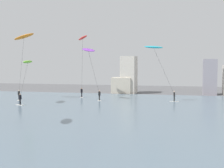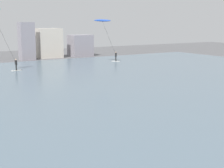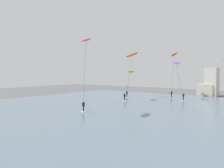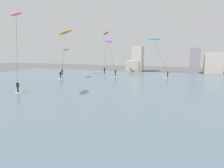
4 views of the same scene
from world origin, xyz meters
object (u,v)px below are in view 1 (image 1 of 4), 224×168
object	(u,v)px
kitesurfer_cyan	(156,53)
kitesurfer_red	(83,44)
kitesurfer_purple	(89,54)
kitesurfer_orange	(24,41)
kitesurfer_lime	(27,65)

from	to	relation	value
kitesurfer_cyan	kitesurfer_red	xyz separation A→B (m)	(-13.67, 5.82, 1.77)
kitesurfer_cyan	kitesurfer_red	size ratio (longest dim) A/B	0.79
kitesurfer_purple	kitesurfer_red	xyz separation A→B (m)	(-2.90, 5.39, 1.86)
kitesurfer_orange	kitesurfer_lime	bearing A→B (deg)	-58.30
kitesurfer_purple	kitesurfer_lime	distance (m)	10.30
kitesurfer_orange	kitesurfer_cyan	distance (m)	21.62
kitesurfer_red	kitesurfer_orange	bearing A→B (deg)	-138.13
kitesurfer_red	kitesurfer_lime	distance (m)	13.61
kitesurfer_purple	kitesurfer_orange	distance (m)	11.05
kitesurfer_orange	kitesurfer_cyan	bearing A→B (deg)	3.15
kitesurfer_cyan	kitesurfer_orange	bearing A→B (deg)	-176.85
kitesurfer_lime	kitesurfer_cyan	bearing A→B (deg)	19.75
kitesurfer_red	kitesurfer_purple	bearing A→B (deg)	-61.70
kitesurfer_orange	kitesurfer_cyan	size ratio (longest dim) A/B	1.27
kitesurfer_cyan	kitesurfer_lime	distance (m)	19.40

